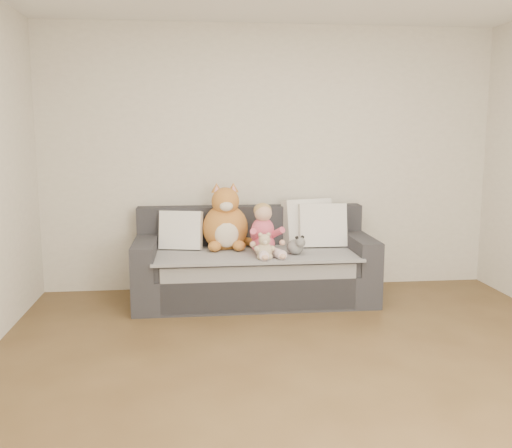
{
  "coord_description": "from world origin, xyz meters",
  "views": [
    {
      "loc": [
        -0.76,
        -3.15,
        1.57
      ],
      "look_at": [
        -0.21,
        1.87,
        0.75
      ],
      "focal_mm": 40.0,
      "sensor_mm": 36.0,
      "label": 1
    }
  ],
  "objects_px": {
    "teddy_bear": "(264,248)",
    "sippy_cup": "(266,247)",
    "plush_cat": "(226,224)",
    "toddler": "(264,233)",
    "sofa": "(254,267)"
  },
  "relations": [
    {
      "from": "toddler",
      "to": "sippy_cup",
      "type": "xyz_separation_m",
      "value": [
        0.02,
        -0.01,
        -0.13
      ]
    },
    {
      "from": "plush_cat",
      "to": "sippy_cup",
      "type": "relative_size",
      "value": 5.16
    },
    {
      "from": "plush_cat",
      "to": "sippy_cup",
      "type": "height_order",
      "value": "plush_cat"
    },
    {
      "from": "sippy_cup",
      "to": "sofa",
      "type": "bearing_deg",
      "value": 116.81
    },
    {
      "from": "sofa",
      "to": "plush_cat",
      "type": "xyz_separation_m",
      "value": [
        -0.25,
        0.1,
        0.4
      ]
    },
    {
      "from": "sofa",
      "to": "teddy_bear",
      "type": "xyz_separation_m",
      "value": [
        0.05,
        -0.38,
        0.26
      ]
    },
    {
      "from": "plush_cat",
      "to": "sofa",
      "type": "bearing_deg",
      "value": -23.29
    },
    {
      "from": "plush_cat",
      "to": "teddy_bear",
      "type": "distance_m",
      "value": 0.59
    },
    {
      "from": "sippy_cup",
      "to": "teddy_bear",
      "type": "bearing_deg",
      "value": -102.65
    },
    {
      "from": "teddy_bear",
      "to": "sippy_cup",
      "type": "distance_m",
      "value": 0.19
    },
    {
      "from": "toddler",
      "to": "teddy_bear",
      "type": "distance_m",
      "value": 0.22
    },
    {
      "from": "toddler",
      "to": "teddy_bear",
      "type": "xyz_separation_m",
      "value": [
        -0.02,
        -0.2,
        -0.1
      ]
    },
    {
      "from": "sofa",
      "to": "toddler",
      "type": "height_order",
      "value": "toddler"
    },
    {
      "from": "sofa",
      "to": "toddler",
      "type": "distance_m",
      "value": 0.41
    },
    {
      "from": "teddy_bear",
      "to": "plush_cat",
      "type": "bearing_deg",
      "value": 122.46
    }
  ]
}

